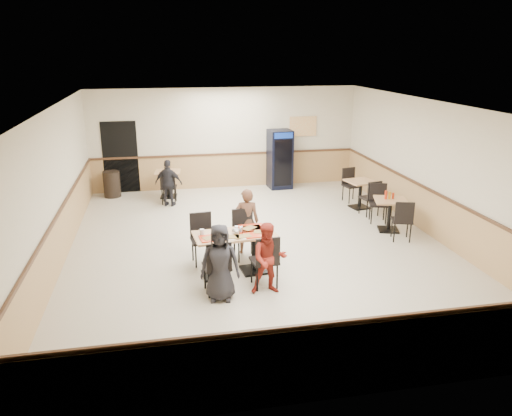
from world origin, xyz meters
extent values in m
plane|color=beige|center=(0.00, 0.00, 0.00)|extent=(10.00, 10.00, 0.00)
plane|color=silver|center=(0.00, 0.00, 3.00)|extent=(10.00, 10.00, 0.00)
plane|color=beige|center=(0.00, 5.00, 1.50)|extent=(8.00, 0.00, 8.00)
plane|color=beige|center=(0.00, -5.00, 1.50)|extent=(8.00, 0.00, 8.00)
plane|color=beige|center=(-4.00, 0.00, 1.50)|extent=(0.00, 10.00, 10.00)
plane|color=beige|center=(4.00, 0.00, 1.50)|extent=(0.00, 10.00, 10.00)
cube|color=tan|center=(0.00, 4.99, 0.50)|extent=(7.98, 0.03, 1.00)
cube|color=tan|center=(3.98, 0.00, 0.50)|extent=(0.03, 9.98, 1.00)
cube|color=#472B19|center=(0.00, 4.97, 1.03)|extent=(7.98, 0.04, 0.06)
cube|color=black|center=(-3.10, 4.98, 1.05)|extent=(1.00, 0.02, 2.10)
cube|color=orange|center=(2.40, 4.96, 1.80)|extent=(0.85, 0.02, 0.60)
cube|color=black|center=(-1.08, -1.27, 0.02)|extent=(0.53, 0.53, 0.04)
cylinder|color=black|center=(-1.08, -1.27, 0.41)|extent=(0.10, 0.10, 0.73)
cube|color=tan|center=(-1.08, -1.27, 0.78)|extent=(0.82, 0.82, 0.04)
cube|color=black|center=(-0.33, -1.20, 0.02)|extent=(0.53, 0.53, 0.04)
cylinder|color=black|center=(-0.33, -1.20, 0.41)|extent=(0.10, 0.10, 0.73)
cube|color=tan|center=(-0.33, -1.20, 0.78)|extent=(0.82, 0.82, 0.04)
imported|color=black|center=(-1.10, -2.19, 0.67)|extent=(0.71, 0.51, 1.34)
imported|color=maroon|center=(-0.24, -2.11, 0.64)|extent=(0.66, 0.53, 1.28)
imported|color=brown|center=(-0.30, -0.28, 0.69)|extent=(0.55, 0.41, 1.38)
imported|color=black|center=(-1.78, 3.34, 0.63)|extent=(0.80, 0.54, 1.27)
cube|color=red|center=(-0.39, -1.08, 0.81)|extent=(0.51, 0.40, 0.02)
cube|color=red|center=(-1.12, -1.40, 0.81)|extent=(0.51, 0.40, 0.02)
cube|color=red|center=(-0.31, -1.36, 0.81)|extent=(0.51, 0.40, 0.02)
cube|color=red|center=(-0.32, -0.99, 0.81)|extent=(0.51, 0.40, 0.02)
cylinder|color=white|center=(-1.17, -1.41, 0.81)|extent=(0.25, 0.25, 0.01)
cube|color=#AE7443|center=(-1.17, -1.41, 0.82)|extent=(0.33, 0.28, 0.02)
cylinder|color=white|center=(-0.58, -1.44, 0.81)|extent=(0.25, 0.25, 0.01)
cube|color=#AE7443|center=(-0.58, -1.44, 0.82)|extent=(0.31, 0.23, 0.02)
cylinder|color=white|center=(-0.21, -1.30, 0.81)|extent=(0.25, 0.25, 0.01)
cube|color=#AE7443|center=(-0.21, -1.30, 0.82)|extent=(0.32, 0.27, 0.02)
cylinder|color=white|center=(-0.79, -1.44, 0.81)|extent=(0.25, 0.25, 0.01)
cube|color=#AE7443|center=(-0.79, -1.44, 0.82)|extent=(0.31, 0.23, 0.02)
cylinder|color=white|center=(-0.40, -1.05, 0.81)|extent=(0.25, 0.25, 0.01)
cube|color=#AE7443|center=(-0.40, -1.05, 0.82)|extent=(0.33, 0.32, 0.02)
cylinder|color=silver|center=(-1.00, -1.57, 0.86)|extent=(0.09, 0.09, 0.11)
cylinder|color=silver|center=(-1.30, -1.18, 0.86)|extent=(0.09, 0.09, 0.11)
cylinder|color=silver|center=(-0.97, -1.21, 0.86)|extent=(0.09, 0.09, 0.11)
cylinder|color=#ACAFC0|center=(-0.57, -1.22, 0.87)|extent=(0.07, 0.07, 0.12)
cylinder|color=#ACAFC0|center=(-0.65, -1.18, 0.87)|extent=(0.07, 0.07, 0.12)
ellipsoid|color=silver|center=(-0.68, -1.26, 0.86)|extent=(0.16, 0.16, 0.11)
cube|color=black|center=(3.19, 0.39, 0.02)|extent=(0.57, 0.57, 0.04)
cylinder|color=black|center=(3.19, 0.39, 0.39)|extent=(0.09, 0.09, 0.69)
cube|color=tan|center=(3.19, 0.39, 0.74)|extent=(0.88, 0.88, 0.04)
cube|color=black|center=(3.20, 2.17, 0.02)|extent=(0.53, 0.53, 0.04)
cylinder|color=black|center=(3.20, 2.17, 0.38)|extent=(0.09, 0.09, 0.68)
cube|color=tan|center=(3.20, 2.17, 0.73)|extent=(0.82, 0.82, 0.04)
cylinder|color=red|center=(3.09, 0.44, 0.86)|extent=(0.06, 0.06, 0.20)
cylinder|color=orange|center=(3.18, 0.44, 0.84)|extent=(0.06, 0.06, 0.17)
cylinder|color=red|center=(3.27, 0.44, 0.83)|extent=(0.05, 0.05, 0.14)
cube|color=black|center=(-1.78, 4.20, 0.02)|extent=(0.50, 0.50, 0.04)
cylinder|color=black|center=(-1.78, 4.20, 0.38)|extent=(0.09, 0.09, 0.68)
cube|color=tan|center=(-1.78, 4.20, 0.73)|extent=(0.78, 0.78, 0.04)
cube|color=black|center=(1.59, 4.60, 0.88)|extent=(0.71, 0.69, 1.77)
cube|color=black|center=(1.61, 4.27, 0.84)|extent=(0.54, 0.05, 1.40)
cube|color=#0E2D9A|center=(1.61, 4.26, 1.66)|extent=(0.56, 0.06, 0.17)
cylinder|color=black|center=(-3.37, 4.55, 0.37)|extent=(0.47, 0.47, 0.75)
camera|label=1|loc=(-1.99, -9.80, 4.07)|focal=35.00mm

